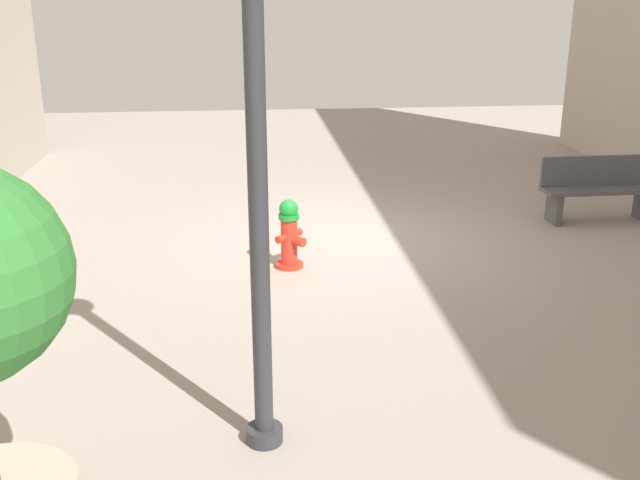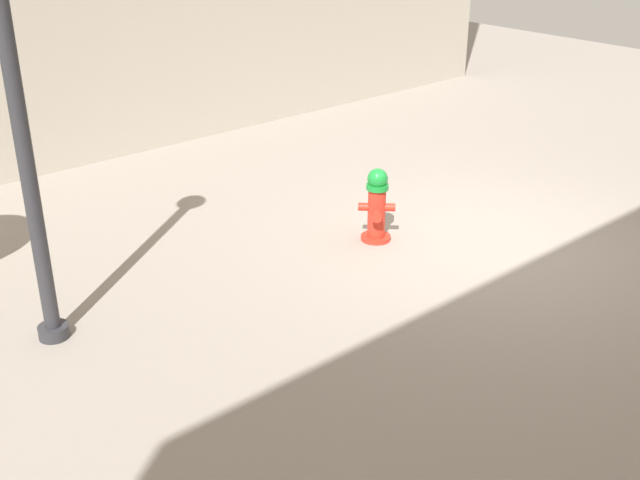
# 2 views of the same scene
# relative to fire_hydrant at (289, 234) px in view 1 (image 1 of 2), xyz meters

# --- Properties ---
(ground_plane) EXTENTS (23.40, 23.40, 0.00)m
(ground_plane) POSITION_rel_fire_hydrant_xyz_m (-0.95, -0.96, -0.43)
(ground_plane) COLOR gray
(fire_hydrant) EXTENTS (0.39, 0.39, 0.87)m
(fire_hydrant) POSITION_rel_fire_hydrant_xyz_m (0.00, 0.00, 0.00)
(fire_hydrant) COLOR red
(fire_hydrant) RESTS_ON ground_plane
(bench_near) EXTENTS (1.74, 0.47, 0.95)m
(bench_near) POSITION_rel_fire_hydrant_xyz_m (-4.68, -1.52, 0.06)
(bench_near) COLOR #4C4C51
(bench_near) RESTS_ON ground_plane
(street_lamp) EXTENTS (0.36, 0.36, 3.93)m
(street_lamp) POSITION_rel_fire_hydrant_xyz_m (0.43, 3.73, 2.00)
(street_lamp) COLOR #2D2D33
(street_lamp) RESTS_ON ground_plane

